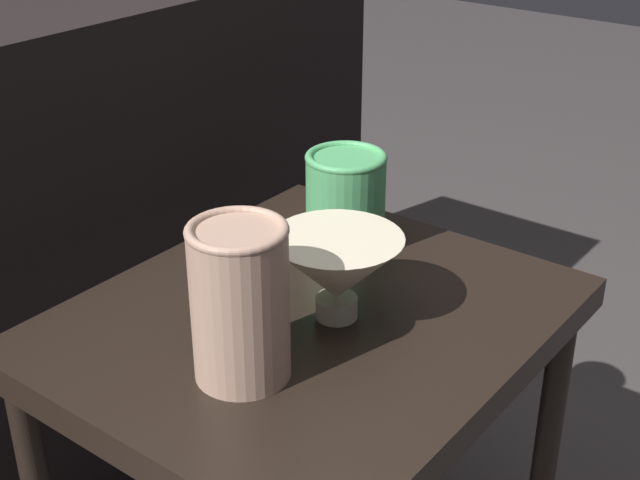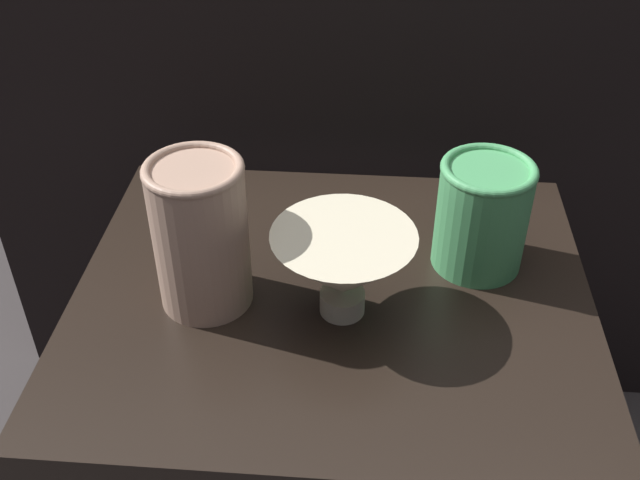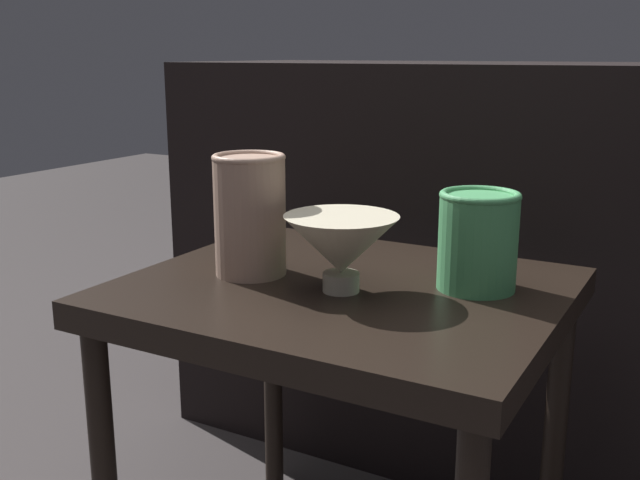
% 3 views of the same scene
% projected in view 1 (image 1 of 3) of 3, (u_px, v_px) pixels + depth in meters
% --- Properties ---
extents(table, '(0.61, 0.52, 0.53)m').
position_uv_depth(table, '(309.00, 356.00, 1.12)').
color(table, black).
rests_on(table, ground_plane).
extents(couch_backdrop, '(1.23, 0.50, 0.83)m').
position_uv_depth(couch_backdrop, '(22.00, 255.00, 1.47)').
color(couch_backdrop, black).
rests_on(couch_backdrop, ground_plane).
extents(bowl, '(0.16, 0.16, 0.11)m').
position_uv_depth(bowl, '(337.00, 269.00, 1.05)').
color(bowl, beige).
rests_on(bowl, table).
extents(vase_textured_left, '(0.11, 0.11, 0.18)m').
position_uv_depth(vase_textured_left, '(240.00, 301.00, 0.94)').
color(vase_textured_left, tan).
rests_on(vase_textured_left, table).
extents(vase_colorful_right, '(0.11, 0.11, 0.14)m').
position_uv_depth(vase_colorful_right, '(346.00, 199.00, 1.22)').
color(vase_colorful_right, '#47995B').
rests_on(vase_colorful_right, table).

